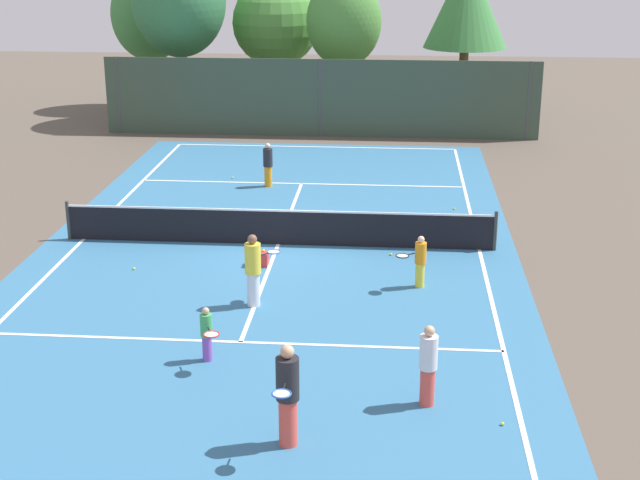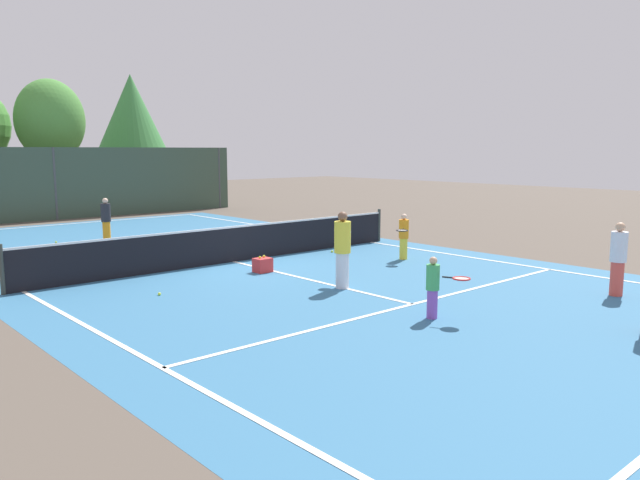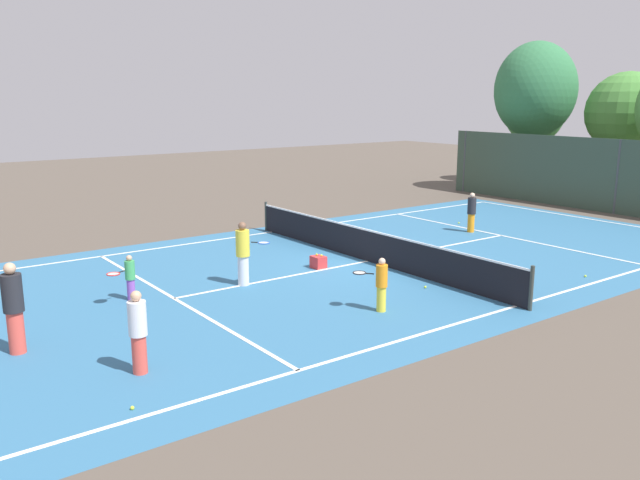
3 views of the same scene
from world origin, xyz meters
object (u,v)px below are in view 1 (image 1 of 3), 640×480
at_px(player_3, 428,365).
at_px(tennis_ball_4, 454,209).
at_px(player_1, 253,269).
at_px(ball_crate, 260,259).
at_px(tennis_ball_0, 134,269).
at_px(tennis_ball_5, 233,178).
at_px(tennis_ball_2, 368,218).
at_px(player_0, 268,164).
at_px(player_5, 207,334).
at_px(player_2, 420,261).
at_px(tennis_ball_1, 391,254).
at_px(tennis_ball_6, 502,424).
at_px(player_4, 288,394).
at_px(tennis_ball_3, 269,243).

relative_size(player_3, tennis_ball_4, 23.86).
bearing_deg(player_1, ball_crate, 95.31).
bearing_deg(tennis_ball_0, tennis_ball_5, 83.99).
bearing_deg(tennis_ball_2, player_1, -109.09).
bearing_deg(tennis_ball_5, tennis_ball_2, -41.53).
distance_m(player_0, player_5, 13.33).
xyz_separation_m(player_0, player_2, (4.90, -8.88, -0.09)).
height_order(player_5, tennis_ball_1, player_5).
relative_size(tennis_ball_0, tennis_ball_5, 1.00).
height_order(tennis_ball_4, tennis_ball_6, same).
relative_size(player_4, ball_crate, 4.33).
xyz_separation_m(player_0, tennis_ball_1, (4.20, -6.65, -0.73)).
bearing_deg(player_3, player_5, 161.52).
distance_m(player_3, tennis_ball_5, 16.91).
xyz_separation_m(player_3, ball_crate, (-4.11, 7.08, -0.62)).
xyz_separation_m(player_4, tennis_ball_3, (-1.72, 10.42, -0.92)).
xyz_separation_m(player_3, tennis_ball_6, (1.31, -0.66, -0.77)).
relative_size(player_3, tennis_ball_0, 23.86).
relative_size(player_3, player_5, 1.36).
relative_size(player_4, tennis_ball_2, 27.96).
height_order(ball_crate, tennis_ball_4, ball_crate).
relative_size(player_4, player_5, 1.60).
height_order(player_5, tennis_ball_3, player_5).
distance_m(tennis_ball_1, tennis_ball_2, 3.32).
distance_m(player_2, tennis_ball_4, 6.76).
height_order(player_5, tennis_ball_4, player_5).
xyz_separation_m(player_0, tennis_ball_0, (-2.34, -8.28, -0.73)).
relative_size(player_2, player_3, 0.82).
bearing_deg(player_3, tennis_ball_5, 111.93).
bearing_deg(tennis_ball_2, player_3, -82.73).
bearing_deg(tennis_ball_2, player_0, 135.61).
relative_size(ball_crate, tennis_ball_2, 6.45).
bearing_deg(player_4, ball_crate, 101.27).
distance_m(player_3, tennis_ball_2, 11.49).
relative_size(player_2, tennis_ball_1, 19.68).
bearing_deg(player_5, tennis_ball_2, 73.65).
height_order(player_2, ball_crate, player_2).
relative_size(tennis_ball_0, tennis_ball_3, 1.00).
xyz_separation_m(player_5, tennis_ball_1, (3.62, 6.67, -0.57)).
xyz_separation_m(tennis_ball_0, tennis_ball_2, (5.83, 4.87, 0.00)).
bearing_deg(tennis_ball_5, tennis_ball_4, -22.82).
xyz_separation_m(tennis_ball_2, tennis_ball_4, (2.63, 1.15, 0.00)).
height_order(tennis_ball_1, tennis_ball_4, same).
bearing_deg(player_3, tennis_ball_0, 138.25).
bearing_deg(tennis_ball_0, player_1, -31.33).
relative_size(player_3, player_4, 0.85).
xyz_separation_m(player_1, tennis_ball_2, (2.41, 6.96, -0.86)).
xyz_separation_m(player_0, ball_crate, (0.83, -7.69, -0.58)).
height_order(player_2, tennis_ball_5, player_2).
xyz_separation_m(player_1, tennis_ball_1, (3.12, 3.71, -0.86)).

